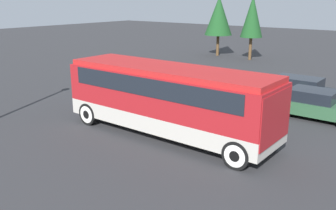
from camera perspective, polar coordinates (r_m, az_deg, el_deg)
ground_plane at (r=16.06m, az=-0.00°, el=-4.55°), size 120.00×120.00×0.00m
tour_bus at (r=15.47m, az=0.28°, el=1.53°), size 9.40×2.67×2.95m
parked_car_near at (r=21.95m, az=2.85°, el=3.04°), size 4.30×1.79×1.43m
parked_car_mid at (r=22.04m, az=19.48°, el=2.15°), size 4.69×1.84×1.42m
parked_car_far at (r=19.41m, az=21.44°, el=0.12°), size 4.03×1.84×1.40m
tree_left at (r=36.10m, az=12.70°, el=13.02°), size 2.04×2.04×5.92m
tree_center at (r=38.27m, az=7.74°, el=13.32°), size 2.71×2.71×5.84m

